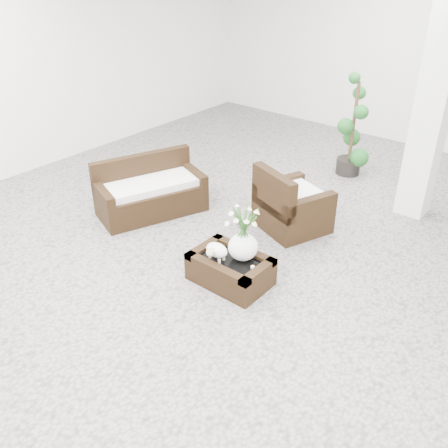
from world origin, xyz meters
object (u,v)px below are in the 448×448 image
Objects in this scene: armchair at (294,198)px; loveseat at (151,187)px; coffee_table at (230,270)px; topiary at (353,126)px.

loveseat is at bearing 48.00° from armchair.
coffee_table is 1.57m from armchair.
coffee_table is 3.79m from topiary.
armchair is at bearing -42.13° from loveseat.
coffee_table is 0.54× the size of topiary.
armchair reaches higher than coffee_table.
loveseat is (-1.82, -0.93, -0.05)m from armchair.
coffee_table is 2.06m from loveseat.
armchair is 0.60× the size of loveseat.
loveseat is at bearing -116.49° from topiary.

